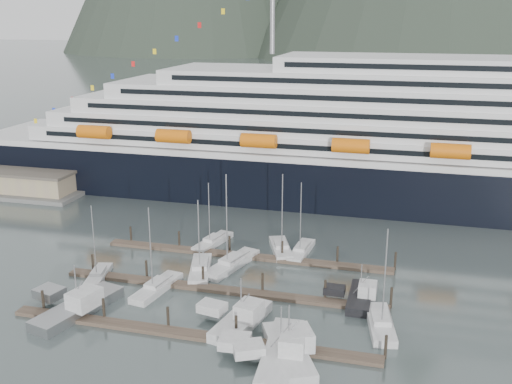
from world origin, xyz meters
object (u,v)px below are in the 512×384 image
at_px(cruise_ship, 462,148).
at_px(sailboat_a, 98,276).
at_px(sailboat_g, 301,251).
at_px(sailboat_d, 232,264).
at_px(trawler_b, 240,319).
at_px(trawler_d, 287,350).
at_px(trawler_a, 77,306).
at_px(sailboat_f, 281,249).
at_px(sailboat_c, 200,270).
at_px(trawler_c, 279,352).
at_px(sailboat_h, 380,325).
at_px(sailboat_b, 157,288).
at_px(sailboat_e, 213,242).
at_px(trawler_e, 359,296).

height_order(cruise_ship, sailboat_a, cruise_ship).
bearing_deg(sailboat_a, sailboat_g, -70.39).
xyz_separation_m(sailboat_d, trawler_b, (6.60, -17.59, 0.48)).
relative_size(cruise_ship, trawler_d, 16.48).
xyz_separation_m(trawler_a, trawler_d, (29.40, -3.42, -0.02)).
distance_m(sailboat_f, sailboat_g, 3.51).
distance_m(sailboat_a, sailboat_f, 30.00).
distance_m(sailboat_c, trawler_c, 26.71).
xyz_separation_m(sailboat_c, sailboat_h, (28.00, -10.16, 0.02)).
relative_size(cruise_ship, trawler_c, 14.46).
bearing_deg(sailboat_c, sailboat_d, -66.12).
distance_m(sailboat_a, trawler_b, 26.15).
bearing_deg(sailboat_b, trawler_b, -105.41).
relative_size(sailboat_g, trawler_a, 0.90).
bearing_deg(sailboat_g, trawler_b, 177.31).
bearing_deg(trawler_a, sailboat_d, -23.17).
bearing_deg(sailboat_a, sailboat_f, -66.81).
bearing_deg(trawler_a, trawler_c, -83.15).
distance_m(sailboat_h, trawler_c, 14.97).
distance_m(sailboat_g, sailboat_h, 26.09).
relative_size(sailboat_c, sailboat_e, 1.07).
height_order(sailboat_b, trawler_b, sailboat_b).
distance_m(sailboat_d, sailboat_e, 10.22).
height_order(sailboat_f, trawler_d, sailboat_f).
xyz_separation_m(sailboat_e, trawler_b, (12.59, -25.87, 0.52)).
bearing_deg(trawler_b, cruise_ship, -14.71).
relative_size(sailboat_c, sailboat_h, 0.88).
xyz_separation_m(sailboat_e, sailboat_h, (29.96, -21.78, 0.04)).
relative_size(sailboat_e, sailboat_g, 0.91).
relative_size(sailboat_a, sailboat_h, 0.85).
bearing_deg(sailboat_d, trawler_e, -92.59).
height_order(sailboat_d, trawler_a, sailboat_d).
distance_m(sailboat_f, sailboat_h, 28.17).
bearing_deg(cruise_ship, trawler_a, -129.17).
height_order(sailboat_e, sailboat_g, sailboat_g).
relative_size(sailboat_h, trawler_a, 0.99).
xyz_separation_m(sailboat_g, trawler_d, (4.36, -31.60, 0.52)).
distance_m(cruise_ship, trawler_e, 53.63).
bearing_deg(sailboat_g, trawler_c, -169.79).
bearing_deg(sailboat_e, trawler_c, -136.31).
xyz_separation_m(trawler_b, trawler_c, (6.53, -6.21, 0.00)).
bearing_deg(sailboat_b, sailboat_d, -26.63).
height_order(sailboat_c, sailboat_e, sailboat_c).
distance_m(sailboat_d, trawler_d, 27.18).
xyz_separation_m(trawler_c, trawler_d, (0.84, 0.48, 0.01)).
relative_size(sailboat_b, sailboat_h, 0.94).
distance_m(sailboat_e, trawler_b, 28.78).
height_order(sailboat_g, trawler_b, sailboat_g).
height_order(cruise_ship, sailboat_e, cruise_ship).
height_order(sailboat_e, trawler_b, sailboat_e).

